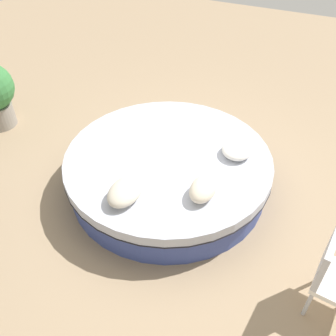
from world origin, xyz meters
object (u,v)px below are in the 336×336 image
Objects in this scene: round_bed at (168,171)px; throw_pillow_1 at (203,189)px; patio_chair at (335,272)px; throw_pillow_0 at (125,191)px; throw_pillow_2 at (237,150)px.

throw_pillow_1 is at bearing 53.91° from round_bed.
patio_chair is (0.49, 1.53, -0.07)m from throw_pillow_1.
round_bed is 2.84× the size of patio_chair.
patio_chair is at bearing 65.93° from round_bed.
patio_chair reaches higher than throw_pillow_0.
throw_pillow_1 is 1.61m from patio_chair.
round_bed is at bearing -63.25° from throw_pillow_2.
round_bed is 2.43m from patio_chair.
round_bed is 0.90m from throw_pillow_1.
throw_pillow_2 is (-0.41, 0.82, 0.34)m from round_bed.
throw_pillow_0 is 0.55× the size of patio_chair.
throw_pillow_0 is at bearing -8.93° from round_bed.
throw_pillow_1 is (-0.41, 0.81, 0.00)m from throw_pillow_0.
throw_pillow_0 is 1.62m from throw_pillow_2.
throw_pillow_0 is at bearing -84.03° from patio_chair.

